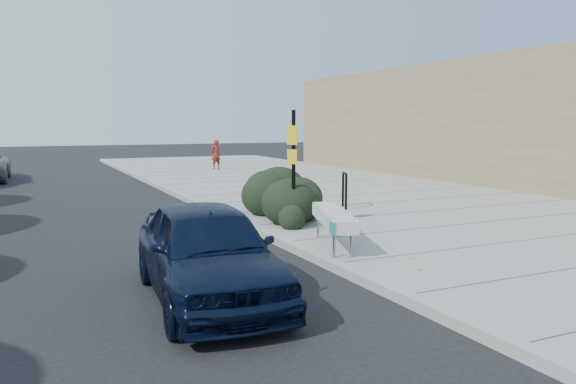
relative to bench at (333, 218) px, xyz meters
name	(u,v)px	position (x,y,z in m)	size (l,w,h in m)	color
ground	(288,249)	(-0.60, 0.80, -0.72)	(120.00, 120.00, 0.00)	black
sidewalk_near	(377,200)	(5.00, 5.80, -0.65)	(11.20, 50.00, 0.15)	gray
curb_near	(214,211)	(-0.60, 5.80, -0.64)	(0.22, 50.00, 0.17)	#9E9E99
bench	(333,218)	(0.00, 0.00, 0.00)	(1.26, 2.42, 0.72)	gray
bike_rack	(345,186)	(2.84, 4.30, 0.05)	(0.32, 0.66, 1.04)	black
sign_post	(293,162)	(0.19, 2.20, 0.97)	(0.16, 0.30, 2.73)	black
hedge	(294,191)	(0.90, 3.62, 0.10)	(1.80, 3.61, 1.35)	black
sedan_navy	(208,251)	(-3.10, -1.72, 0.00)	(1.70, 4.22, 1.44)	black
pedestrian	(216,154)	(3.88, 19.33, 0.21)	(0.57, 0.37, 1.56)	maroon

